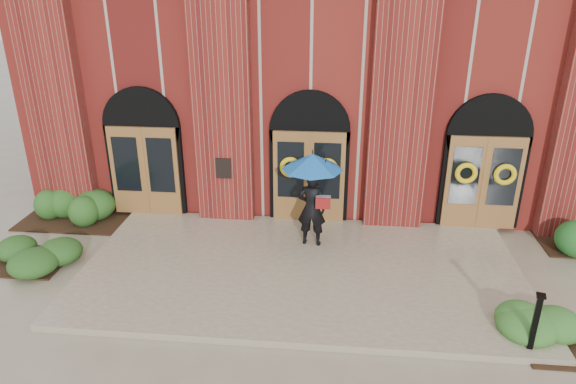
# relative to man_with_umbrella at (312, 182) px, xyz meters

# --- Properties ---
(ground) EXTENTS (90.00, 90.00, 0.00)m
(ground) POSITION_rel_man_with_umbrella_xyz_m (-0.16, -1.34, -1.80)
(ground) COLOR gray
(ground) RESTS_ON ground
(landing) EXTENTS (10.00, 5.30, 0.15)m
(landing) POSITION_rel_man_with_umbrella_xyz_m (-0.16, -1.19, -1.72)
(landing) COLOR tan
(landing) RESTS_ON ground
(church_building) EXTENTS (16.20, 12.53, 7.00)m
(church_building) POSITION_rel_man_with_umbrella_xyz_m (-0.16, 7.45, 1.70)
(church_building) COLOR maroon
(church_building) RESTS_ON ground
(man_with_umbrella) EXTENTS (1.59, 1.59, 2.35)m
(man_with_umbrella) POSITION_rel_man_with_umbrella_xyz_m (0.00, 0.00, 0.00)
(man_with_umbrella) COLOR black
(man_with_umbrella) RESTS_ON landing
(metal_post) EXTENTS (0.19, 0.19, 1.13)m
(metal_post) POSITION_rel_man_with_umbrella_xyz_m (4.14, -3.55, -1.06)
(metal_post) COLOR black
(metal_post) RESTS_ON landing
(hedge_wall_left) EXTENTS (3.10, 1.24, 0.80)m
(hedge_wall_left) POSITION_rel_man_with_umbrella_xyz_m (-6.45, 0.86, -1.40)
(hedge_wall_left) COLOR #26511B
(hedge_wall_left) RESTS_ON ground
(hedge_front_left) EXTENTS (1.50, 1.29, 0.53)m
(hedge_front_left) POSITION_rel_man_with_umbrella_xyz_m (-6.62, -1.34, -1.53)
(hedge_front_left) COLOR #234919
(hedge_front_left) RESTS_ON ground
(hedge_front_right) EXTENTS (1.54, 1.32, 0.55)m
(hedge_front_right) POSITION_rel_man_with_umbrella_xyz_m (4.94, -3.17, -1.52)
(hedge_front_right) COLOR #2F6123
(hedge_front_right) RESTS_ON ground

